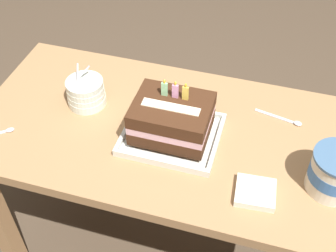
% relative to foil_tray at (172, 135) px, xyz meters
% --- Properties ---
extents(ground_plane, '(8.00, 8.00, 0.00)m').
position_rel_foil_tray_xyz_m(ground_plane, '(-0.03, 0.03, -0.76)').
color(ground_plane, '#4C3D2D').
extents(dining_table, '(1.20, 0.62, 0.76)m').
position_rel_foil_tray_xyz_m(dining_table, '(-0.03, 0.03, -0.13)').
color(dining_table, '#9E754C').
rests_on(dining_table, ground_plane).
extents(foil_tray, '(0.29, 0.25, 0.02)m').
position_rel_foil_tray_xyz_m(foil_tray, '(0.00, 0.00, 0.00)').
color(foil_tray, silver).
rests_on(foil_tray, dining_table).
extents(birthday_cake, '(0.22, 0.18, 0.17)m').
position_rel_foil_tray_xyz_m(birthday_cake, '(0.00, 0.00, 0.07)').
color(birthday_cake, '#402414').
rests_on(birthday_cake, foil_tray).
extents(bowl_stack, '(0.13, 0.13, 0.14)m').
position_rel_foil_tray_xyz_m(bowl_stack, '(-0.31, 0.07, 0.04)').
color(bowl_stack, silver).
rests_on(bowl_stack, dining_table).
extents(ice_cream_tub, '(0.14, 0.14, 0.13)m').
position_rel_foil_tray_xyz_m(ice_cream_tub, '(0.47, -0.06, 0.06)').
color(ice_cream_tub, silver).
rests_on(ice_cream_tub, dining_table).
extents(serving_spoon_near_tray, '(0.15, 0.05, 0.01)m').
position_rel_foil_tray_xyz_m(serving_spoon_near_tray, '(0.33, 0.17, -0.00)').
color(serving_spoon_near_tray, silver).
rests_on(serving_spoon_near_tray, dining_table).
extents(serving_spoon_by_bowls, '(0.10, 0.08, 0.01)m').
position_rel_foil_tray_xyz_m(serving_spoon_by_bowls, '(-0.51, -0.13, -0.00)').
color(serving_spoon_by_bowls, silver).
rests_on(serving_spoon_by_bowls, dining_table).
extents(napkin_pile, '(0.11, 0.11, 0.02)m').
position_rel_foil_tray_xyz_m(napkin_pile, '(0.28, -0.15, 0.00)').
color(napkin_pile, silver).
rests_on(napkin_pile, dining_table).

